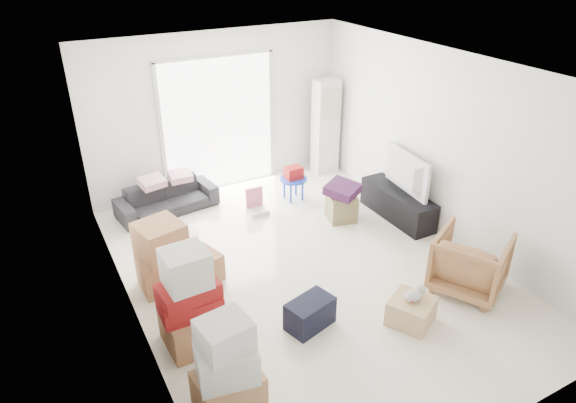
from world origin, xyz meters
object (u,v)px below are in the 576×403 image
at_px(ottoman, 342,207).
at_px(ac_tower, 325,127).
at_px(sofa, 166,194).
at_px(armchair, 471,260).
at_px(tv_console, 398,204).
at_px(television, 400,187).
at_px(wood_crate, 411,311).
at_px(kids_table, 293,177).

bearing_deg(ottoman, ac_tower, 66.20).
distance_m(sofa, armchair, 4.72).
bearing_deg(ac_tower, tv_console, -88.64).
height_order(tv_console, ottoman, tv_console).
height_order(television, wood_crate, television).
bearing_deg(wood_crate, ac_tower, 71.24).
relative_size(ottoman, kids_table, 0.70).
height_order(television, kids_table, television).
xyz_separation_m(sofa, wood_crate, (1.69, -4.00, -0.16)).
xyz_separation_m(television, kids_table, (-1.14, 1.34, -0.12)).
relative_size(tv_console, television, 1.30).
bearing_deg(kids_table, television, -49.61).
xyz_separation_m(ac_tower, tv_console, (0.05, -2.10, -0.64)).
relative_size(ottoman, wood_crate, 0.89).
bearing_deg(ottoman, tv_console, -24.97).
height_order(ac_tower, television, ac_tower).
bearing_deg(ottoman, television, -24.97).
bearing_deg(kids_table, ac_tower, 34.76).
bearing_deg(sofa, armchair, -61.54).
distance_m(tv_console, television, 0.30).
distance_m(ac_tower, ottoman, 2.00).
bearing_deg(armchair, tv_console, -40.00).
bearing_deg(wood_crate, kids_table, 84.68).
height_order(ac_tower, ottoman, ac_tower).
bearing_deg(kids_table, sofa, 163.13).
bearing_deg(wood_crate, television, 54.49).
height_order(sofa, ottoman, sofa).
relative_size(armchair, ottoman, 2.05).
relative_size(tv_console, sofa, 0.88).
relative_size(armchair, kids_table, 1.44).
distance_m(armchair, kids_table, 3.31).
distance_m(armchair, wood_crate, 1.10).
relative_size(tv_console, ottoman, 3.37).
bearing_deg(sofa, ac_tower, -4.43).
bearing_deg(tv_console, wood_crate, -125.51).
relative_size(television, kids_table, 1.82).
relative_size(tv_console, kids_table, 2.36).
distance_m(ac_tower, sofa, 3.16).
relative_size(television, sofa, 0.67).
relative_size(ac_tower, television, 1.62).
bearing_deg(sofa, ottoman, -41.14).
bearing_deg(tv_console, armchair, -102.04).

